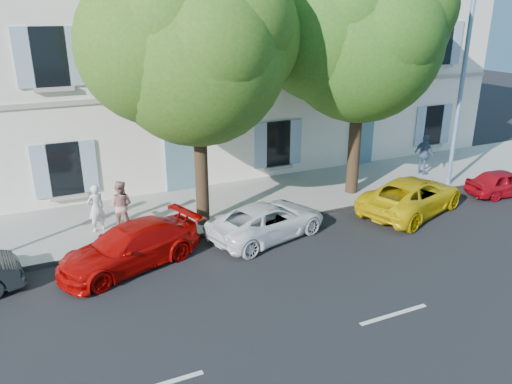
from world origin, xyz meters
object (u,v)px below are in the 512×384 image
car_red_hatchback (504,183)px  street_lamp (468,64)px  tree_right (362,42)px  pedestrian_a (96,208)px  pedestrian_c (424,154)px  tree_left (197,56)px  car_white_coupe (267,220)px  car_red_coupe (130,247)px  car_yellow_supercar (412,196)px  pedestrian_b (121,205)px

car_red_hatchback → street_lamp: size_ratio=0.35×
car_red_hatchback → tree_right: (-5.62, 2.55, 5.46)m
pedestrian_a → pedestrian_c: (14.17, 0.21, 0.10)m
tree_left → pedestrian_a: tree_left is taller
car_white_coupe → car_red_coupe: bearing=76.7°
pedestrian_a → tree_left: bearing=145.2°
tree_right → street_lamp: tree_right is taller
car_yellow_supercar → street_lamp: street_lamp is taller
car_white_coupe → tree_left: (-1.68, 1.63, 5.20)m
tree_right → pedestrian_a: (-9.89, 0.41, -5.04)m
car_white_coupe → street_lamp: size_ratio=0.47×
car_red_hatchback → street_lamp: 5.02m
street_lamp → pedestrian_a: 14.85m
car_red_hatchback → tree_left: (-12.11, 2.08, 5.24)m
car_yellow_supercar → tree_left: tree_left is taller
car_white_coupe → car_yellow_supercar: bearing=-108.3°
pedestrian_a → car_red_hatchback: bearing=148.9°
tree_right → street_lamp: bearing=-14.6°
car_white_coupe → street_lamp: street_lamp is taller
tree_left → car_yellow_supercar: bearing=-14.7°
car_red_coupe → car_yellow_supercar: size_ratio=0.92×
car_red_hatchback → pedestrian_a: bearing=86.2°
car_red_coupe → street_lamp: 14.40m
car_white_coupe → tree_right: 7.54m
car_red_coupe → pedestrian_c: 13.94m
car_yellow_supercar → tree_right: (-0.96, 2.42, 5.34)m
pedestrian_c → tree_right: bearing=93.0°
car_red_coupe → car_red_hatchback: bearing=69.5°
tree_right → pedestrian_c: tree_right is taller
car_white_coupe → pedestrian_a: bearing=48.5°
tree_left → pedestrian_a: (-3.40, 0.88, -4.82)m
car_white_coupe → pedestrian_c: (9.09, 2.73, 0.47)m
pedestrian_c → street_lamp: bearing=174.5°
car_red_hatchback → pedestrian_c: pedestrian_c is taller
car_red_coupe → car_white_coupe: car_red_coupe is taller
car_yellow_supercar → car_red_hatchback: size_ratio=1.50×
tree_left → tree_right: tree_right is taller
pedestrian_a → pedestrian_b: (0.77, -0.23, 0.05)m
car_yellow_supercar → car_white_coupe: bearing=67.1°
tree_right → pedestrian_c: bearing=8.3°
street_lamp → pedestrian_a: bearing=173.9°
pedestrian_b → car_red_coupe: bearing=116.7°
car_white_coupe → street_lamp: bearing=-98.9°
car_white_coupe → tree_left: size_ratio=0.48×
pedestrian_a → car_yellow_supercar: bearing=145.1°
tree_right → pedestrian_b: (-9.13, 0.18, -4.98)m
pedestrian_a → pedestrian_c: 14.18m
car_red_coupe → car_red_hatchback: size_ratio=1.38×
car_red_coupe → car_yellow_supercar: car_yellow_supercar is taller
car_yellow_supercar → pedestrian_b: bearing=55.8°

